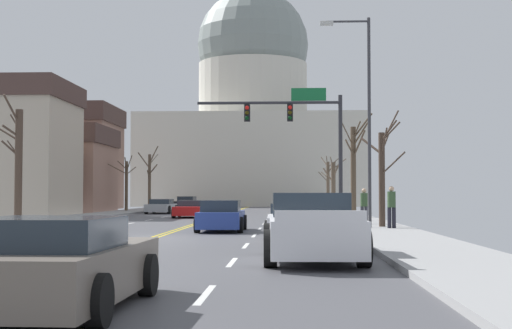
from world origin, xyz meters
name	(u,v)px	position (x,y,z in m)	size (l,w,h in m)	color
ground	(151,238)	(0.00, 0.00, 0.02)	(20.00, 180.00, 0.20)	#4A4A4F
signal_gantry	(301,126)	(5.44, 14.13, 5.24)	(7.91, 0.41, 7.18)	#28282D
street_lamp_right	(363,105)	(7.96, 5.59, 5.32)	(2.13, 0.24, 8.90)	#333338
capitol_building	(253,119)	(0.00, 70.86, 11.52)	(28.46, 20.77, 31.43)	beige
sedan_near_00	(299,214)	(5.31, 10.70, 0.56)	(2.00, 4.47, 1.18)	silver
sedan_near_01	(221,217)	(2.00, 4.91, 0.59)	(1.97, 4.31, 1.29)	navy
sedan_near_02	(294,223)	(4.97, -1.17, 0.59)	(2.05, 4.27, 1.24)	silver
pickup_truck_near_03	(312,229)	(5.33, -7.78, 0.72)	(2.37, 5.55, 1.58)	silver
sedan_near_04	(56,266)	(1.67, -15.28, 0.59)	(2.17, 4.29, 1.25)	#6B6056
sedan_oncoming_00	(190,209)	(-1.69, 22.15, 0.53)	(2.05, 4.58, 1.12)	#B71414
sedan_oncoming_01	(161,207)	(-5.32, 31.79, 0.54)	(2.08, 4.60, 1.13)	#9EA3A8
sedan_oncoming_02	(187,203)	(-5.18, 44.89, 0.61)	(2.07, 4.53, 1.30)	black
flank_building_00	(52,169)	(-15.13, 34.55, 3.62)	(9.69, 8.51, 7.15)	#8C6656
flank_building_01	(7,148)	(-15.20, 25.15, 4.80)	(9.05, 8.24, 9.50)	#B2A38E
flank_building_02	(69,157)	(-17.42, 46.51, 5.25)	(9.55, 9.70, 10.37)	#8C6656
bare_tree_00	(328,182)	(8.69, 46.52, 2.68)	(2.23, 2.23, 5.14)	brown
bare_tree_01	(150,178)	(-8.20, 41.60, 2.98)	(2.17, 2.00, 5.86)	brown
bare_tree_02	(382,173)	(8.85, 6.50, 2.47)	(1.80, 2.36, 5.13)	#423328
bare_tree_03	(18,162)	(-8.86, 10.72, 3.14)	(1.42, 1.63, 6.34)	#423328
bare_tree_04	(333,185)	(8.65, 37.37, 2.35)	(1.98, 2.06, 4.58)	brown
bare_tree_05	(126,183)	(-9.01, 35.51, 2.45)	(2.35, 2.77, 4.65)	#4C3D2D
bare_tree_06	(354,166)	(8.77, 19.15, 3.23)	(1.95, 1.66, 6.36)	#4C3D2D
pedestrian_00	(392,205)	(9.03, 5.04, 1.10)	(0.35, 0.34, 1.73)	black
pedestrian_01	(364,204)	(8.33, 9.10, 1.07)	(0.35, 0.34, 1.67)	#33333D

